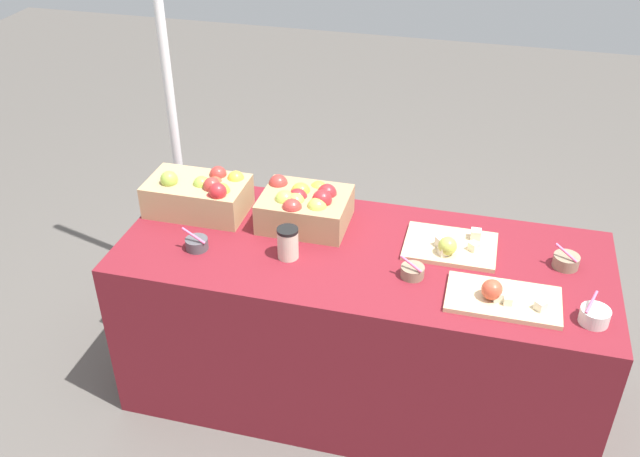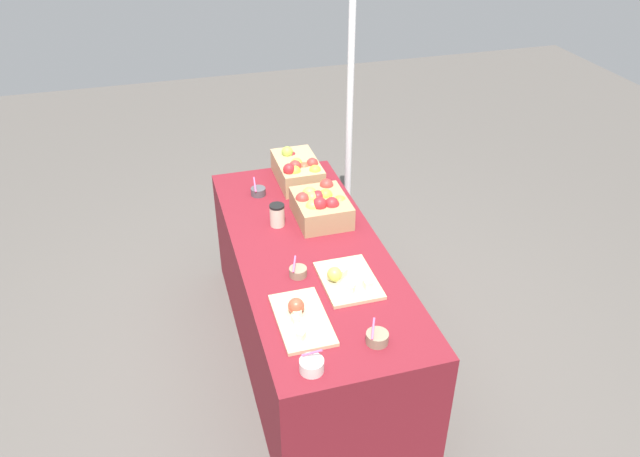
{
  "view_description": "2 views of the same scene",
  "coord_description": "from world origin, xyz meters",
  "px_view_note": "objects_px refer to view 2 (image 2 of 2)",
  "views": [
    {
      "loc": [
        0.4,
        -2.21,
        2.29
      ],
      "look_at": [
        -0.16,
        -0.04,
        0.84
      ],
      "focal_mm": 39.46,
      "sensor_mm": 36.0,
      "label": 1
    },
    {
      "loc": [
        2.55,
        -0.68,
        2.56
      ],
      "look_at": [
        -0.03,
        0.07,
        0.83
      ],
      "focal_mm": 34.65,
      "sensor_mm": 36.0,
      "label": 2
    }
  ],
  "objects_px": {
    "cutting_board_front": "(301,317)",
    "sample_bowl_extra": "(312,365)",
    "sample_bowl_mid": "(258,191)",
    "cutting_board_back": "(346,279)",
    "apple_crate_middle": "(321,205)",
    "coffee_cup": "(277,215)",
    "sample_bowl_far": "(298,272)",
    "sample_bowl_near": "(377,338)",
    "apple_crate_left": "(297,170)",
    "tent_pole": "(350,102)"
  },
  "relations": [
    {
      "from": "cutting_board_front",
      "to": "sample_bowl_extra",
      "type": "xyz_separation_m",
      "value": [
        0.3,
        -0.03,
        0.01
      ]
    },
    {
      "from": "cutting_board_front",
      "to": "sample_bowl_mid",
      "type": "relative_size",
      "value": 3.98
    },
    {
      "from": "cutting_board_front",
      "to": "sample_bowl_extra",
      "type": "distance_m",
      "value": 0.31
    },
    {
      "from": "cutting_board_front",
      "to": "cutting_board_back",
      "type": "height_order",
      "value": "cutting_board_front"
    },
    {
      "from": "apple_crate_middle",
      "to": "coffee_cup",
      "type": "relative_size",
      "value": 2.77
    },
    {
      "from": "cutting_board_back",
      "to": "sample_bowl_mid",
      "type": "height_order",
      "value": "sample_bowl_mid"
    },
    {
      "from": "apple_crate_middle",
      "to": "cutting_board_back",
      "type": "bearing_deg",
      "value": -4.54
    },
    {
      "from": "sample_bowl_extra",
      "to": "coffee_cup",
      "type": "xyz_separation_m",
      "value": [
        -1.1,
        0.11,
        0.04
      ]
    },
    {
      "from": "sample_bowl_far",
      "to": "sample_bowl_near",
      "type": "bearing_deg",
      "value": 20.57
    },
    {
      "from": "sample_bowl_near",
      "to": "sample_bowl_mid",
      "type": "relative_size",
      "value": 1.01
    },
    {
      "from": "coffee_cup",
      "to": "sample_bowl_extra",
      "type": "bearing_deg",
      "value": -5.67
    },
    {
      "from": "apple_crate_left",
      "to": "sample_bowl_extra",
      "type": "bearing_deg",
      "value": -12.29
    },
    {
      "from": "apple_crate_middle",
      "to": "tent_pole",
      "type": "relative_size",
      "value": 0.16
    },
    {
      "from": "cutting_board_front",
      "to": "sample_bowl_near",
      "type": "bearing_deg",
      "value": 50.92
    },
    {
      "from": "apple_crate_middle",
      "to": "cutting_board_front",
      "type": "distance_m",
      "value": 0.87
    },
    {
      "from": "apple_crate_left",
      "to": "sample_bowl_far",
      "type": "bearing_deg",
      "value": -14.21
    },
    {
      "from": "sample_bowl_near",
      "to": "sample_bowl_extra",
      "type": "height_order",
      "value": "sample_bowl_extra"
    },
    {
      "from": "apple_crate_left",
      "to": "tent_pole",
      "type": "xyz_separation_m",
      "value": [
        -0.31,
        0.43,
        0.27
      ]
    },
    {
      "from": "sample_bowl_far",
      "to": "cutting_board_front",
      "type": "bearing_deg",
      "value": -12.26
    },
    {
      "from": "coffee_cup",
      "to": "tent_pole",
      "type": "xyz_separation_m",
      "value": [
        -0.76,
        0.66,
        0.29
      ]
    },
    {
      "from": "apple_crate_left",
      "to": "cutting_board_front",
      "type": "bearing_deg",
      "value": -13.71
    },
    {
      "from": "apple_crate_left",
      "to": "sample_bowl_extra",
      "type": "xyz_separation_m",
      "value": [
        1.56,
        -0.34,
        -0.06
      ]
    },
    {
      "from": "apple_crate_middle",
      "to": "sample_bowl_mid",
      "type": "bearing_deg",
      "value": -141.22
    },
    {
      "from": "sample_bowl_extra",
      "to": "apple_crate_left",
      "type": "bearing_deg",
      "value": 167.71
    },
    {
      "from": "sample_bowl_near",
      "to": "coffee_cup",
      "type": "distance_m",
      "value": 1.04
    },
    {
      "from": "tent_pole",
      "to": "apple_crate_left",
      "type": "bearing_deg",
      "value": -54.76
    },
    {
      "from": "sample_bowl_near",
      "to": "sample_bowl_extra",
      "type": "bearing_deg",
      "value": -75.29
    },
    {
      "from": "apple_crate_middle",
      "to": "cutting_board_front",
      "type": "relative_size",
      "value": 0.89
    },
    {
      "from": "apple_crate_middle",
      "to": "sample_bowl_extra",
      "type": "relative_size",
      "value": 3.48
    },
    {
      "from": "coffee_cup",
      "to": "apple_crate_middle",
      "type": "bearing_deg",
      "value": 90.87
    },
    {
      "from": "apple_crate_left",
      "to": "sample_bowl_mid",
      "type": "xyz_separation_m",
      "value": [
        0.09,
        -0.27,
        -0.06
      ]
    },
    {
      "from": "apple_crate_left",
      "to": "sample_bowl_far",
      "type": "distance_m",
      "value": 0.96
    },
    {
      "from": "sample_bowl_far",
      "to": "tent_pole",
      "type": "relative_size",
      "value": 0.04
    },
    {
      "from": "cutting_board_back",
      "to": "tent_pole",
      "type": "distance_m",
      "value": 1.47
    },
    {
      "from": "sample_bowl_near",
      "to": "cutting_board_front",
      "type": "bearing_deg",
      "value": -129.08
    },
    {
      "from": "cutting_board_front",
      "to": "sample_bowl_near",
      "type": "xyz_separation_m",
      "value": [
        0.22,
        0.28,
        0.01
      ]
    },
    {
      "from": "apple_crate_middle",
      "to": "sample_bowl_near",
      "type": "bearing_deg",
      "value": -2.8
    },
    {
      "from": "sample_bowl_far",
      "to": "tent_pole",
      "type": "xyz_separation_m",
      "value": [
        -1.23,
        0.67,
        0.34
      ]
    },
    {
      "from": "sample_bowl_near",
      "to": "sample_bowl_mid",
      "type": "height_order",
      "value": "sample_bowl_mid"
    },
    {
      "from": "apple_crate_middle",
      "to": "cutting_board_back",
      "type": "xyz_separation_m",
      "value": [
        0.6,
        -0.05,
        -0.06
      ]
    },
    {
      "from": "sample_bowl_near",
      "to": "cutting_board_back",
      "type": "bearing_deg",
      "value": 179.66
    },
    {
      "from": "cutting_board_front",
      "to": "tent_pole",
      "type": "distance_m",
      "value": 1.76
    },
    {
      "from": "apple_crate_middle",
      "to": "coffee_cup",
      "type": "bearing_deg",
      "value": -89.13
    },
    {
      "from": "sample_bowl_far",
      "to": "coffee_cup",
      "type": "height_order",
      "value": "coffee_cup"
    },
    {
      "from": "sample_bowl_far",
      "to": "coffee_cup",
      "type": "relative_size",
      "value": 0.74
    },
    {
      "from": "coffee_cup",
      "to": "tent_pole",
      "type": "bearing_deg",
      "value": 138.84
    },
    {
      "from": "apple_crate_middle",
      "to": "tent_pole",
      "type": "xyz_separation_m",
      "value": [
        -0.75,
        0.41,
        0.28
      ]
    },
    {
      "from": "cutting_board_front",
      "to": "sample_bowl_mid",
      "type": "distance_m",
      "value": 1.16
    },
    {
      "from": "cutting_board_front",
      "to": "sample_bowl_near",
      "type": "height_order",
      "value": "sample_bowl_near"
    },
    {
      "from": "sample_bowl_near",
      "to": "sample_bowl_far",
      "type": "xyz_separation_m",
      "value": [
        -0.55,
        -0.21,
        -0.0
      ]
    }
  ]
}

